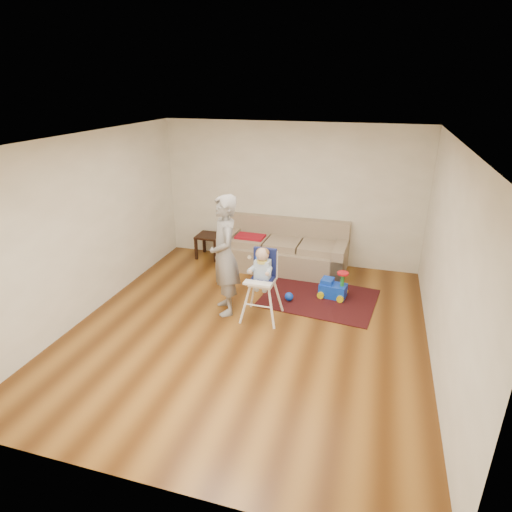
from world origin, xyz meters
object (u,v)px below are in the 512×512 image
(sofa, at_px, (283,246))
(high_chair, at_px, (262,285))
(ride_on_toy, at_px, (333,284))
(side_table, at_px, (210,246))
(toy_ball, at_px, (289,297))
(adult, at_px, (225,256))

(sofa, height_order, high_chair, high_chair)
(sofa, distance_m, ride_on_toy, 1.45)
(side_table, distance_m, toy_ball, 2.46)
(sofa, xyz_separation_m, toy_ball, (0.40, -1.30, -0.37))
(toy_ball, bearing_deg, sofa, 107.08)
(sofa, height_order, ride_on_toy, sofa)
(sofa, xyz_separation_m, ride_on_toy, (1.07, -0.95, -0.21))
(high_chair, height_order, adult, adult)
(toy_ball, distance_m, high_chair, 0.83)
(high_chair, bearing_deg, toy_ball, 65.79)
(ride_on_toy, bearing_deg, sofa, 146.89)
(ride_on_toy, relative_size, toy_ball, 3.30)
(toy_ball, xyz_separation_m, high_chair, (-0.29, -0.62, 0.47))
(side_table, bearing_deg, ride_on_toy, -22.57)
(ride_on_toy, relative_size, adult, 0.25)
(ride_on_toy, distance_m, toy_ball, 0.77)
(toy_ball, relative_size, high_chair, 0.13)
(side_table, relative_size, adult, 0.26)
(side_table, height_order, toy_ball, side_table)
(sofa, bearing_deg, ride_on_toy, -39.63)
(side_table, bearing_deg, sofa, -5.58)
(high_chair, bearing_deg, side_table, 130.16)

